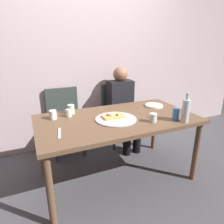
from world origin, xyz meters
The scene contains 16 objects.
ground_plane centered at (0.00, 0.00, 0.00)m, with size 8.00×8.00×0.00m, color #424247.
back_wall centered at (0.00, 1.07, 1.30)m, with size 6.00×0.10×2.60m, color #B29EA3.
dining_table centered at (0.00, 0.00, 0.66)m, with size 1.67×0.90×0.74m.
pizza_tray centered at (-0.04, -0.04, 0.74)m, with size 0.43×0.43×0.01m, color #ADADB2.
pizza_slice_last centered at (-0.05, 0.00, 0.76)m, with size 0.22×0.13×0.05m.
wine_bottle centered at (0.56, -0.37, 0.86)m, with size 0.08×0.08×0.30m.
tumbler_near centered at (0.27, -0.25, 0.78)m, with size 0.08×0.08×0.09m, color #B7C6BC.
tumbler_far centered at (-0.63, 0.23, 0.78)m, with size 0.07×0.07×0.09m, color silver.
wine_glass centered at (-0.42, 0.32, 0.79)m, with size 0.08×0.08×0.10m, color #B7C6BC.
short_glass centered at (-0.46, 0.23, 0.78)m, with size 0.06×0.06×0.08m, color beige.
soda_can centered at (0.52, -0.29, 0.80)m, with size 0.07×0.07×0.12m, color #337AC1.
plate_stack centered at (0.58, 0.17, 0.75)m, with size 0.22×0.22×0.02m, color white.
table_knife centered at (-0.63, -0.15, 0.74)m, with size 0.22×0.02×0.01m, color #B7B7BC.
chair_left centered at (-0.41, 0.85, 0.51)m, with size 0.44×0.44×0.90m.
chair_right centered at (0.41, 0.85, 0.51)m, with size 0.44×0.44×0.90m.
guest_in_sweater centered at (0.41, 0.70, 0.64)m, with size 0.36×0.56×1.17m.
Camera 1 is at (-0.83, -1.76, 1.48)m, focal length 31.53 mm.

